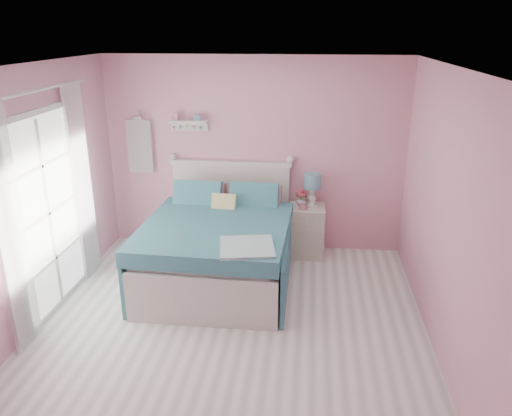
% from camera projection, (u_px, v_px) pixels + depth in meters
% --- Properties ---
extents(floor, '(4.50, 4.50, 0.00)m').
position_uv_depth(floor, '(229.00, 335.00, 5.02)').
color(floor, beige).
rests_on(floor, ground).
extents(room_shell, '(4.50, 4.50, 4.50)m').
position_uv_depth(room_shell, '(226.00, 185.00, 4.48)').
color(room_shell, pink).
rests_on(room_shell, floor).
extents(bed, '(1.73, 2.14, 1.23)m').
position_uv_depth(bed, '(219.00, 248.00, 6.02)').
color(bed, silver).
rests_on(bed, floor).
extents(nightstand, '(0.48, 0.47, 0.69)m').
position_uv_depth(nightstand, '(306.00, 231.00, 6.69)').
color(nightstand, beige).
rests_on(nightstand, floor).
extents(table_lamp, '(0.22, 0.22, 0.44)m').
position_uv_depth(table_lamp, '(312.00, 184.00, 6.52)').
color(table_lamp, white).
rests_on(table_lamp, nightstand).
extents(vase, '(0.16, 0.16, 0.14)m').
position_uv_depth(vase, '(301.00, 201.00, 6.59)').
color(vase, silver).
rests_on(vase, nightstand).
extents(teacup, '(0.11, 0.11, 0.07)m').
position_uv_depth(teacup, '(303.00, 207.00, 6.47)').
color(teacup, pink).
rests_on(teacup, nightstand).
extents(roses, '(0.14, 0.11, 0.12)m').
position_uv_depth(roses, '(301.00, 193.00, 6.54)').
color(roses, '#CA4557').
rests_on(roses, vase).
extents(wall_shelf, '(0.50, 0.15, 0.25)m').
position_uv_depth(wall_shelf, '(189.00, 123.00, 6.56)').
color(wall_shelf, silver).
rests_on(wall_shelf, room_shell).
extents(hanging_dress, '(0.34, 0.03, 0.72)m').
position_uv_depth(hanging_dress, '(140.00, 146.00, 6.74)').
color(hanging_dress, white).
rests_on(hanging_dress, room_shell).
extents(french_door, '(0.04, 1.32, 2.16)m').
position_uv_depth(french_door, '(48.00, 214.00, 5.23)').
color(french_door, silver).
rests_on(french_door, floor).
extents(curtain_near, '(0.04, 0.40, 2.32)m').
position_uv_depth(curtain_near, '(10.00, 232.00, 4.50)').
color(curtain_near, white).
rests_on(curtain_near, floor).
extents(curtain_far, '(0.04, 0.40, 2.32)m').
position_uv_depth(curtain_far, '(82.00, 184.00, 5.89)').
color(curtain_far, white).
rests_on(curtain_far, floor).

